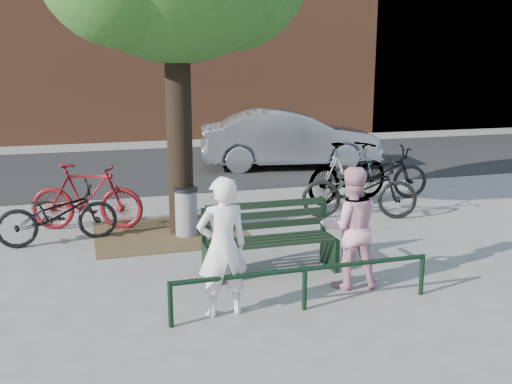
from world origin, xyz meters
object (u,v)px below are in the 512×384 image
object	(u,v)px
parked_car	(290,139)
litter_bin	(186,212)
person_left	(222,247)
bicycle_c	(359,189)
park_bench	(269,237)
person_right	(350,227)

from	to	relation	value
parked_car	litter_bin	bearing A→B (deg)	155.17
person_left	parked_car	bearing A→B (deg)	-119.50
bicycle_c	park_bench	bearing A→B (deg)	151.20
parked_car	person_left	bearing A→B (deg)	165.17
bicycle_c	person_left	bearing A→B (deg)	154.28
person_right	parked_car	xyz separation A→B (m)	(2.20, 8.12, 0.02)
person_right	litter_bin	xyz separation A→B (m)	(-1.55, 2.69, -0.35)
park_bench	person_right	size ratio (longest dim) A/B	1.15
park_bench	litter_bin	size ratio (longest dim) A/B	2.20
park_bench	bicycle_c	xyz separation A→B (m)	(2.39, 2.12, 0.06)
person_left	parked_car	xyz separation A→B (m)	(3.89, 8.47, -0.00)
litter_bin	parked_car	world-z (taller)	parked_car
person_left	person_right	bearing A→B (deg)	-172.97
park_bench	person_left	xyz separation A→B (m)	(-0.90, -1.13, 0.30)
litter_bin	bicycle_c	world-z (taller)	bicycle_c
litter_bin	bicycle_c	xyz separation A→B (m)	(3.16, 0.20, 0.14)
bicycle_c	parked_car	world-z (taller)	parked_car
park_bench	person_left	world-z (taller)	person_left
person_right	litter_bin	size ratio (longest dim) A/B	1.90
parked_car	person_right	bearing A→B (deg)	174.67
parked_car	bicycle_c	bearing A→B (deg)	-176.67
park_bench	litter_bin	xyz separation A→B (m)	(-0.76, 1.92, -0.08)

